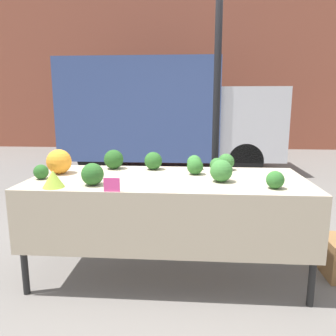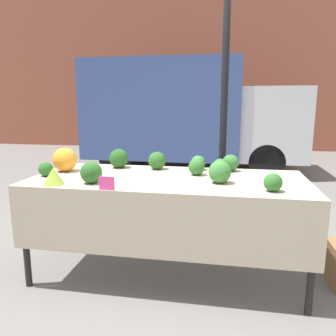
{
  "view_description": "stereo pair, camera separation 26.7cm",
  "coord_description": "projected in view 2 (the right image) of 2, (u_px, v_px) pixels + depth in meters",
  "views": [
    {
      "loc": [
        0.19,
        -2.61,
        1.44
      ],
      "look_at": [
        0.0,
        0.0,
        0.92
      ],
      "focal_mm": 35.0,
      "sensor_mm": 36.0,
      "label": 1
    },
    {
      "loc": [
        0.45,
        -2.58,
        1.44
      ],
      "look_at": [
        0.0,
        0.0,
        0.92
      ],
      "focal_mm": 35.0,
      "sensor_mm": 36.0,
      "label": 2
    }
  ],
  "objects": [
    {
      "name": "tent_pole",
      "position": [
        224.0,
        115.0,
        3.2
      ],
      "size": [
        0.07,
        0.07,
        2.64
      ],
      "color": "black",
      "rests_on": "ground_plane"
    },
    {
      "name": "broccoli_head_2",
      "position": [
        273.0,
        182.0,
        2.25
      ],
      "size": [
        0.13,
        0.13,
        0.13
      ],
      "color": "#2D6628",
      "rests_on": "market_table"
    },
    {
      "name": "broccoli_head_0",
      "position": [
        46.0,
        169.0,
        2.73
      ],
      "size": [
        0.12,
        0.12,
        0.12
      ],
      "color": "#285B23",
      "rests_on": "market_table"
    },
    {
      "name": "market_table",
      "position": [
        167.0,
        190.0,
        2.64
      ],
      "size": [
        2.23,
        0.95,
        0.84
      ],
      "color": "tan",
      "rests_on": "ground_plane"
    },
    {
      "name": "building_facade",
      "position": [
        213.0,
        69.0,
        10.25
      ],
      "size": [
        16.0,
        0.6,
        4.93
      ],
      "color": "brown",
      "rests_on": "ground_plane"
    },
    {
      "name": "romanesco_head",
      "position": [
        53.0,
        176.0,
        2.45
      ],
      "size": [
        0.16,
        0.16,
        0.13
      ],
      "color": "#93B238",
      "rests_on": "market_table"
    },
    {
      "name": "broccoli_head_4",
      "position": [
        91.0,
        173.0,
        2.48
      ],
      "size": [
        0.17,
        0.17,
        0.17
      ],
      "color": "#285B23",
      "rests_on": "market_table"
    },
    {
      "name": "parked_truck",
      "position": [
        186.0,
        113.0,
        7.0
      ],
      "size": [
        4.46,
        1.82,
        2.29
      ],
      "color": "#384C84",
      "rests_on": "ground_plane"
    },
    {
      "name": "orange_cauliflower",
      "position": [
        65.0,
        160.0,
        2.91
      ],
      "size": [
        0.21,
        0.21,
        0.21
      ],
      "color": "orange",
      "rests_on": "market_table"
    },
    {
      "name": "broccoli_head_5",
      "position": [
        197.0,
        167.0,
        2.77
      ],
      "size": [
        0.14,
        0.14,
        0.14
      ],
      "color": "#2D6628",
      "rests_on": "market_table"
    },
    {
      "name": "broccoli_head_6",
      "position": [
        157.0,
        161.0,
        3.01
      ],
      "size": [
        0.16,
        0.16,
        0.16
      ],
      "color": "#285B23",
      "rests_on": "market_table"
    },
    {
      "name": "price_sign",
      "position": [
        107.0,
        183.0,
        2.29
      ],
      "size": [
        0.11,
        0.01,
        0.1
      ],
      "color": "#EF4793",
      "rests_on": "market_table"
    },
    {
      "name": "broccoli_head_9",
      "position": [
        198.0,
        163.0,
        2.98
      ],
      "size": [
        0.13,
        0.13,
        0.13
      ],
      "color": "#387533",
      "rests_on": "market_table"
    },
    {
      "name": "broccoli_head_7",
      "position": [
        230.0,
        163.0,
        2.92
      ],
      "size": [
        0.15,
        0.15,
        0.15
      ],
      "color": "#336B2D",
      "rests_on": "market_table"
    },
    {
      "name": "broccoli_head_1",
      "position": [
        220.0,
        172.0,
        2.49
      ],
      "size": [
        0.17,
        0.17,
        0.17
      ],
      "color": "#387533",
      "rests_on": "market_table"
    },
    {
      "name": "broccoli_head_8",
      "position": [
        119.0,
        158.0,
        3.07
      ],
      "size": [
        0.18,
        0.18,
        0.18
      ],
      "color": "#23511E",
      "rests_on": "market_table"
    },
    {
      "name": "ground_plane",
      "position": [
        168.0,
        271.0,
        2.85
      ],
      "size": [
        40.0,
        40.0,
        0.0
      ],
      "primitive_type": "plane",
      "color": "slate"
    },
    {
      "name": "broccoli_head_3",
      "position": [
        220.0,
        166.0,
        2.83
      ],
      "size": [
        0.13,
        0.13,
        0.13
      ],
      "color": "#336B2D",
      "rests_on": "market_table"
    }
  ]
}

